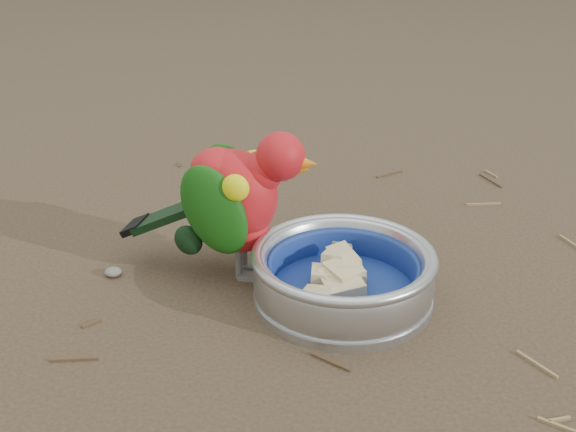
{
  "coord_description": "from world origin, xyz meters",
  "views": [
    {
      "loc": [
        -0.09,
        -0.66,
        0.39
      ],
      "look_at": [
        -0.07,
        0.0,
        0.08
      ],
      "focal_mm": 40.0,
      "sensor_mm": 36.0,
      "label": 1
    }
  ],
  "objects": [
    {
      "name": "ground",
      "position": [
        0.0,
        0.0,
        0.0
      ],
      "size": [
        60.0,
        60.0,
        0.0
      ],
      "primitive_type": "plane",
      "color": "#453426"
    },
    {
      "name": "food_bowl",
      "position": [
        -0.01,
        -0.05,
        0.01
      ],
      "size": [
        0.2,
        0.2,
        0.02
      ],
      "primitive_type": "cylinder",
      "color": "#B2B2BA",
      "rests_on": "ground"
    },
    {
      "name": "bowl_wall",
      "position": [
        -0.01,
        -0.05,
        0.04
      ],
      "size": [
        0.2,
        0.2,
        0.04
      ],
      "primitive_type": null,
      "color": "#B2B2BA",
      "rests_on": "food_bowl"
    },
    {
      "name": "fruit_wedges",
      "position": [
        -0.01,
        -0.05,
        0.03
      ],
      "size": [
        0.12,
        0.12,
        0.03
      ],
      "primitive_type": null,
      "color": "beige",
      "rests_on": "food_bowl"
    },
    {
      "name": "lory_parrot",
      "position": [
        -0.13,
        0.01,
        0.09
      ],
      "size": [
        0.23,
        0.15,
        0.17
      ],
      "primitive_type": null,
      "rotation": [
        0.0,
        0.0,
        -1.8
      ],
      "color": "red",
      "rests_on": "ground"
    },
    {
      "name": "ground_debris",
      "position": [
        -0.03,
        0.06,
        0.0
      ],
      "size": [
        0.9,
        0.8,
        0.01
      ],
      "primitive_type": null,
      "color": "olive",
      "rests_on": "ground"
    }
  ]
}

